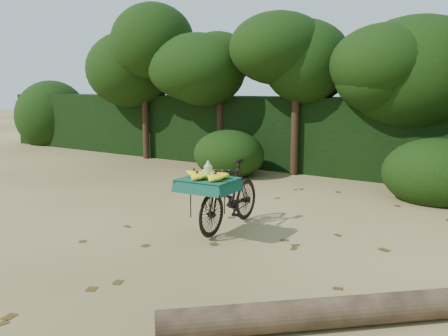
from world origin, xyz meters
The scene contains 7 objects.
ground centered at (0.00, 0.00, 0.00)m, with size 80.00×80.00×0.00m, color tan.
vendor_bicycle centered at (-0.66, 0.80, 0.51)m, with size 0.76×1.77×1.01m.
fallen_log centered at (1.90, -0.89, 0.13)m, with size 0.26×0.26×3.63m, color brown.
hedge_backdrop centered at (0.00, 6.30, 0.90)m, with size 26.00×1.80×1.80m, color black.
tree_row centered at (-0.65, 5.50, 2.00)m, with size 14.50×2.00×4.00m, color black, non-canonical shape.
bush_clumps centered at (0.50, 4.30, 0.45)m, with size 8.80×1.70×0.90m, color black, non-canonical shape.
leaf_litter centered at (0.00, 0.65, 0.01)m, with size 7.00×7.30×0.01m, color #463312, non-canonical shape.
Camera 1 is at (3.05, -4.76, 2.03)m, focal length 38.00 mm.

